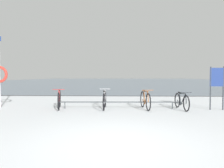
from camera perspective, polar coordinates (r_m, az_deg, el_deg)
ground at (r=57.97m, az=2.08°, el=0.77°), size 80.00×132.00×0.08m
bike_rack at (r=8.59m, az=1.82°, el=-5.12°), size 5.01×0.18×0.31m
bicycle_0 at (r=8.87m, az=-14.52°, el=-4.25°), size 0.55×1.65×0.84m
bicycle_1 at (r=8.56m, az=-2.10°, el=-4.48°), size 0.46×1.67×0.82m
bicycle_2 at (r=8.61m, az=9.25°, el=-4.45°), size 0.46×1.68×0.82m
bicycle_3 at (r=8.87m, az=18.84°, el=-4.57°), size 0.46×1.66×0.74m
info_sign at (r=9.25m, az=27.26°, el=0.76°), size 0.55×0.08×1.75m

